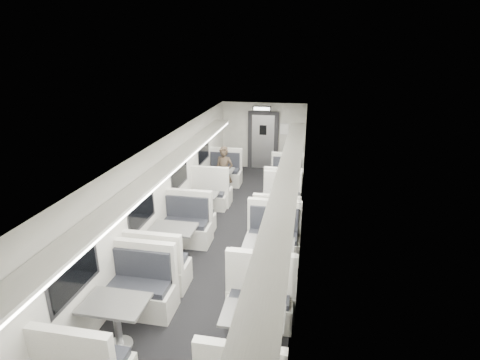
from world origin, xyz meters
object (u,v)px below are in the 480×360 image
at_px(passenger, 224,172).
at_px(exit_sign, 262,108).
at_px(booth_left_b, 202,206).
at_px(booth_left_a, 219,181).
at_px(booth_right_a, 285,185).
at_px(vestibule_door, 263,141).
at_px(booth_left_c, 174,244).
at_px(booth_right_b, 280,209).
at_px(booth_right_c, 268,262).
at_px(booth_right_d, 253,335).
at_px(booth_left_d, 117,324).

xyz_separation_m(passenger, exit_sign, (0.77, 2.48, 1.51)).
bearing_deg(booth_left_b, booth_left_a, 90.00).
relative_size(booth_left_a, booth_right_a, 1.07).
distance_m(booth_right_a, vestibule_door, 2.85).
relative_size(booth_left_c, booth_right_b, 1.05).
bearing_deg(passenger, booth_left_a, 143.84).
height_order(booth_right_b, exit_sign, exit_sign).
bearing_deg(vestibule_door, booth_right_c, -81.81).
height_order(booth_left_b, booth_right_b, booth_right_b).
distance_m(booth_right_d, vestibule_door, 8.96).
bearing_deg(booth_right_b, booth_left_c, -131.79).
height_order(booth_left_b, vestibule_door, vestibule_door).
height_order(booth_right_d, exit_sign, exit_sign).
bearing_deg(booth_left_b, passenger, 81.49).
xyz_separation_m(booth_left_a, booth_left_c, (0.00, -3.92, 0.01)).
height_order(booth_left_c, booth_right_d, booth_left_c).
distance_m(booth_left_c, passenger, 3.70).
xyz_separation_m(booth_left_a, vestibule_door, (1.00, 2.72, 0.65)).
xyz_separation_m(booth_right_b, booth_right_d, (0.00, -4.48, 0.00)).
bearing_deg(booth_right_d, booth_left_b, 114.68).
relative_size(booth_right_a, booth_right_b, 0.95).
bearing_deg(booth_right_d, booth_right_b, 90.00).
height_order(booth_left_d, booth_right_a, booth_left_d).
bearing_deg(vestibule_door, booth_left_c, -98.57).
bearing_deg(booth_right_b, booth_right_c, -90.00).
relative_size(booth_left_c, booth_right_a, 1.11).
height_order(booth_right_c, booth_right_d, booth_right_c).
bearing_deg(booth_left_c, booth_left_d, -90.00).
relative_size(booth_right_c, booth_right_d, 1.07).
bearing_deg(booth_right_c, booth_left_b, 129.55).
xyz_separation_m(booth_left_a, booth_right_c, (2.00, -4.23, 0.02)).
distance_m(booth_left_c, exit_sign, 6.51).
relative_size(booth_right_a, booth_right_d, 0.94).
distance_m(booth_left_c, vestibule_door, 6.74).
bearing_deg(booth_right_c, booth_right_b, 90.00).
bearing_deg(booth_right_c, vestibule_door, 98.19).
height_order(booth_left_b, booth_right_d, booth_right_d).
distance_m(booth_left_a, booth_right_a, 2.00).
distance_m(booth_left_c, booth_left_d, 2.40).
xyz_separation_m(booth_left_b, booth_right_c, (2.00, -2.42, 0.06)).
height_order(booth_right_d, vestibule_door, vestibule_door).
height_order(booth_left_b, booth_right_c, booth_right_c).
bearing_deg(passenger, booth_right_a, 22.65).
bearing_deg(exit_sign, booth_left_a, -114.18).
bearing_deg(booth_left_d, booth_right_d, 4.52).
xyz_separation_m(booth_left_d, booth_right_b, (2.00, 4.64, -0.02)).
distance_m(booth_right_b, booth_right_c, 2.55).
bearing_deg(booth_right_a, booth_left_a, -176.34).
height_order(booth_left_c, booth_right_a, booth_left_c).
height_order(booth_right_a, booth_right_d, booth_right_d).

